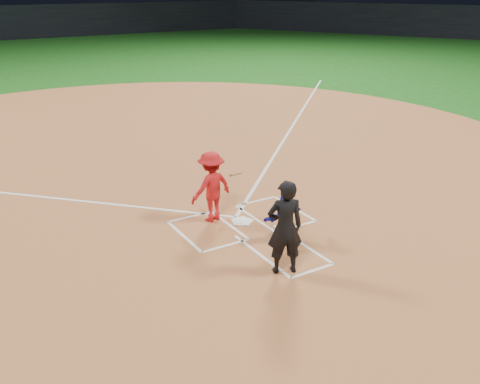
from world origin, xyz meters
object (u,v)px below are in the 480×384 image
catcher (286,218)px  batter_at_plate (211,187)px  umpire (285,227)px  home_plate (242,221)px

catcher → batter_at_plate: bearing=-73.0°
catcher → umpire: (-0.81, -1.09, 0.41)m
batter_at_plate → umpire: bearing=-88.8°
umpire → batter_at_plate: 2.99m
home_plate → umpire: 2.74m
home_plate → catcher: catcher is taller
home_plate → batter_at_plate: 1.16m
catcher → umpire: bearing=45.7°
umpire → batter_at_plate: size_ratio=1.13×
umpire → batter_at_plate: (-0.06, 2.99, -0.11)m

